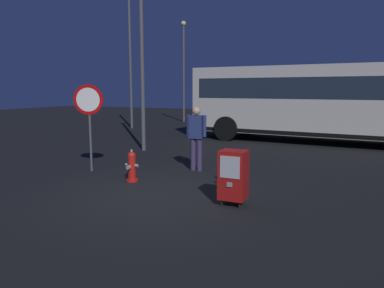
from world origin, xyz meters
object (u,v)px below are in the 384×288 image
pedestrian (196,135)px  stop_sign (89,110)px  newspaper_box_primary (233,175)px  bus_near (326,100)px  street_light_near_right (141,12)px  fire_hydrant (132,166)px  street_light_near_left (184,64)px  street_light_far_left (130,40)px  traffic_cone (224,171)px

pedestrian → stop_sign: bearing=-154.0°
newspaper_box_primary → bus_near: 9.14m
bus_near → street_light_near_right: size_ratio=1.31×
fire_hydrant → pedestrian: pedestrian is taller
fire_hydrant → street_light_near_right: size_ratio=0.09×
newspaper_box_primary → street_light_near_left: (-8.34, 15.26, 3.15)m
fire_hydrant → newspaper_box_primary: size_ratio=0.73×
pedestrian → street_light_near_right: street_light_near_right is taller
newspaper_box_primary → street_light_near_left: size_ratio=0.16×
fire_hydrant → pedestrian: 1.97m
street_light_far_left → newspaper_box_primary: bearing=-48.8°
fire_hydrant → pedestrian: bearing=61.6°
bus_near → fire_hydrant: bearing=-108.6°
fire_hydrant → street_light_near_right: street_light_near_right is taller
stop_sign → street_light_near_right: bearing=98.6°
stop_sign → traffic_cone: stop_sign is taller
fire_hydrant → street_light_near_left: size_ratio=0.12×
newspaper_box_primary → street_light_near_right: size_ratio=0.13×
street_light_far_left → pedestrian: bearing=-47.7°
fire_hydrant → street_light_far_left: size_ratio=0.09×
bus_near → street_light_near_left: bearing=150.0°
stop_sign → pedestrian: (2.46, 1.20, -0.65)m
traffic_cone → street_light_near_right: bearing=143.3°
newspaper_box_primary → stop_sign: 4.51m
stop_sign → bus_near: bearing=57.2°
newspaper_box_primary → pedestrian: 2.99m
stop_sign → pedestrian: bearing=26.0°
stop_sign → bus_near: bus_near is taller
bus_near → street_light_far_left: bearing=175.7°
fire_hydrant → newspaper_box_primary: (2.67, -0.71, 0.22)m
stop_sign → street_light_near_right: size_ratio=0.27×
pedestrian → street_light_far_left: size_ratio=0.20×
pedestrian → traffic_cone: pedestrian is taller
street_light_near_left → street_light_far_left: bearing=-100.3°
fire_hydrant → street_light_far_left: bearing=123.7°
fire_hydrant → pedestrian: size_ratio=0.45×
street_light_near_left → street_light_near_right: (3.60, -10.71, 0.92)m
bus_near → street_light_near_right: 7.72m
pedestrian → street_light_near_left: (-6.56, 12.89, 2.77)m
street_light_near_left → street_light_far_left: street_light_far_left is taller
pedestrian → street_light_far_left: street_light_far_left is taller
street_light_near_left → newspaper_box_primary: bearing=-61.3°
fire_hydrant → bus_near: (3.50, 8.32, 1.36)m
pedestrian → traffic_cone: 1.52m
fire_hydrant → street_light_far_left: (-6.53, 9.80, 4.31)m
street_light_near_left → street_light_far_left: (-0.86, -4.74, 0.94)m
street_light_near_left → street_light_near_right: street_light_near_right is taller
fire_hydrant → traffic_cone: bearing=22.8°
street_light_near_left → street_light_near_right: bearing=-71.4°
newspaper_box_primary → pedestrian: pedestrian is taller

